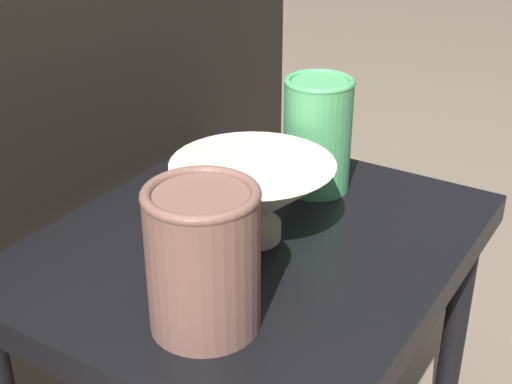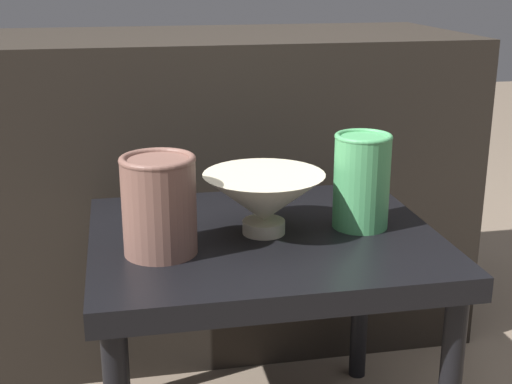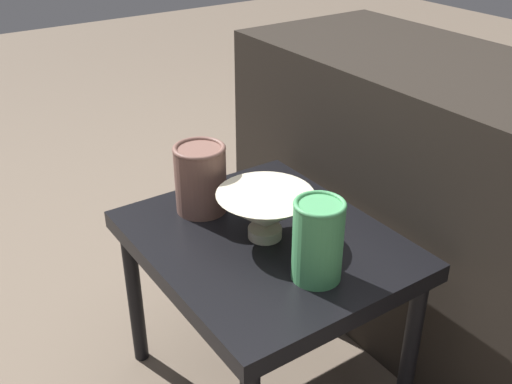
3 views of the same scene
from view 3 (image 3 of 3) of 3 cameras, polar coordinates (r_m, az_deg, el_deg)
ground_plane at (r=1.56m, az=0.73°, el=-17.79°), size 8.00×8.00×0.00m
table at (r=1.31m, az=0.84°, el=-6.20°), size 0.58×0.49×0.43m
couch_backdrop at (r=1.64m, az=16.40°, el=-0.53°), size 1.14×0.50×0.72m
bowl at (r=1.24m, az=0.96°, el=-1.90°), size 0.20×0.20×0.10m
vase_textured_left at (r=1.34m, az=-5.31°, el=1.39°), size 0.12×0.12×0.16m
vase_colorful_right at (r=1.12m, az=5.96°, el=-4.51°), size 0.10×0.10×0.16m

